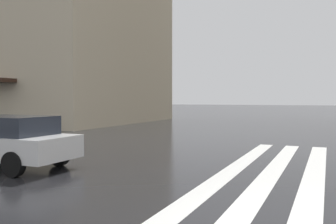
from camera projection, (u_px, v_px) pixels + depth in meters
name	position (u px, v px, depth m)	size (l,w,h in m)	color
zebra_crossing	(313.00, 181.00, 8.44)	(13.00, 4.50, 0.01)	silver
car_white	(3.00, 140.00, 10.12)	(1.85, 4.10, 1.41)	silver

